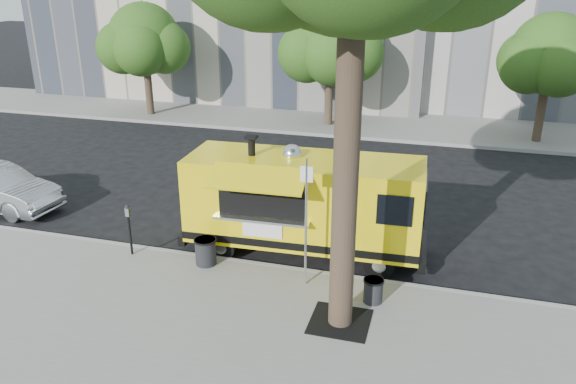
{
  "coord_description": "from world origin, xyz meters",
  "views": [
    {
      "loc": [
        4.25,
        -12.35,
        6.77
      ],
      "look_at": [
        0.7,
        0.0,
        1.72
      ],
      "focal_mm": 35.0,
      "sensor_mm": 36.0,
      "label": 1
    }
  ],
  "objects_px": {
    "far_tree_c": "(550,54)",
    "sign_post": "(306,215)",
    "food_truck": "(303,202)",
    "trash_bin_right": "(373,290)",
    "parking_meter": "(129,224)",
    "far_tree_a": "(144,39)",
    "far_tree_b": "(330,43)",
    "trash_bin_left": "(206,251)"
  },
  "relations": [
    {
      "from": "far_tree_a",
      "to": "trash_bin_left",
      "type": "xyz_separation_m",
      "value": [
        9.0,
        -13.6,
        -3.28
      ]
    },
    {
      "from": "far_tree_a",
      "to": "far_tree_b",
      "type": "relative_size",
      "value": 0.97
    },
    {
      "from": "far_tree_b",
      "to": "parking_meter",
      "type": "xyz_separation_m",
      "value": [
        -2.0,
        -14.05,
        -2.85
      ]
    },
    {
      "from": "far_tree_a",
      "to": "trash_bin_left",
      "type": "distance_m",
      "value": 16.63
    },
    {
      "from": "far_tree_c",
      "to": "trash_bin_right",
      "type": "distance_m",
      "value": 15.42
    },
    {
      "from": "far_tree_c",
      "to": "trash_bin_right",
      "type": "xyz_separation_m",
      "value": [
        -4.87,
        -14.26,
        -3.28
      ]
    },
    {
      "from": "far_tree_c",
      "to": "food_truck",
      "type": "bearing_deg",
      "value": -119.69
    },
    {
      "from": "parking_meter",
      "to": "food_truck",
      "type": "height_order",
      "value": "food_truck"
    },
    {
      "from": "far_tree_a",
      "to": "parking_meter",
      "type": "distance_m",
      "value": 15.59
    },
    {
      "from": "food_truck",
      "to": "far_tree_c",
      "type": "bearing_deg",
      "value": 57.89
    },
    {
      "from": "parking_meter",
      "to": "trash_bin_right",
      "type": "xyz_separation_m",
      "value": [
        6.13,
        -0.51,
        -0.54
      ]
    },
    {
      "from": "far_tree_a",
      "to": "sign_post",
      "type": "distance_m",
      "value": 18.14
    },
    {
      "from": "far_tree_a",
      "to": "far_tree_c",
      "type": "relative_size",
      "value": 1.03
    },
    {
      "from": "far_tree_b",
      "to": "trash_bin_right",
      "type": "height_order",
      "value": "far_tree_b"
    },
    {
      "from": "far_tree_a",
      "to": "trash_bin_right",
      "type": "relative_size",
      "value": 10.01
    },
    {
      "from": "far_tree_c",
      "to": "trash_bin_right",
      "type": "relative_size",
      "value": 9.74
    },
    {
      "from": "far_tree_a",
      "to": "far_tree_b",
      "type": "height_order",
      "value": "far_tree_b"
    },
    {
      "from": "far_tree_b",
      "to": "food_truck",
      "type": "xyz_separation_m",
      "value": [
        2.03,
        -12.53,
        -2.42
      ]
    },
    {
      "from": "sign_post",
      "to": "parking_meter",
      "type": "xyz_separation_m",
      "value": [
        -4.55,
        0.2,
        -0.87
      ]
    },
    {
      "from": "food_truck",
      "to": "trash_bin_right",
      "type": "height_order",
      "value": "food_truck"
    },
    {
      "from": "parking_meter",
      "to": "far_tree_a",
      "type": "bearing_deg",
      "value": 117.15
    },
    {
      "from": "food_truck",
      "to": "trash_bin_right",
      "type": "bearing_deg",
      "value": -46.44
    },
    {
      "from": "far_tree_b",
      "to": "far_tree_c",
      "type": "xyz_separation_m",
      "value": [
        9.0,
        -0.3,
        -0.12
      ]
    },
    {
      "from": "far_tree_a",
      "to": "parking_meter",
      "type": "height_order",
      "value": "far_tree_a"
    },
    {
      "from": "far_tree_c",
      "to": "sign_post",
      "type": "bearing_deg",
      "value": -114.81
    },
    {
      "from": "far_tree_a",
      "to": "far_tree_b",
      "type": "distance_m",
      "value": 9.01
    },
    {
      "from": "far_tree_c",
      "to": "parking_meter",
      "type": "distance_m",
      "value": 17.82
    },
    {
      "from": "parking_meter",
      "to": "trash_bin_left",
      "type": "distance_m",
      "value": 2.06
    },
    {
      "from": "far_tree_c",
      "to": "sign_post",
      "type": "relative_size",
      "value": 1.74
    },
    {
      "from": "sign_post",
      "to": "far_tree_b",
      "type": "bearing_deg",
      "value": 100.15
    },
    {
      "from": "far_tree_a",
      "to": "sign_post",
      "type": "height_order",
      "value": "far_tree_a"
    },
    {
      "from": "parking_meter",
      "to": "food_truck",
      "type": "relative_size",
      "value": 0.22
    },
    {
      "from": "trash_bin_left",
      "to": "trash_bin_right",
      "type": "xyz_separation_m",
      "value": [
        4.13,
        -0.56,
        -0.06
      ]
    },
    {
      "from": "far_tree_a",
      "to": "trash_bin_left",
      "type": "height_order",
      "value": "far_tree_a"
    },
    {
      "from": "far_tree_c",
      "to": "trash_bin_left",
      "type": "distance_m",
      "value": 16.7
    },
    {
      "from": "far_tree_b",
      "to": "food_truck",
      "type": "height_order",
      "value": "far_tree_b"
    },
    {
      "from": "far_tree_b",
      "to": "sign_post",
      "type": "distance_m",
      "value": 14.61
    },
    {
      "from": "sign_post",
      "to": "trash_bin_left",
      "type": "xyz_separation_m",
      "value": [
        -2.55,
        0.25,
        -1.35
      ]
    },
    {
      "from": "far_tree_c",
      "to": "sign_post",
      "type": "distance_m",
      "value": 15.48
    },
    {
      "from": "far_tree_a",
      "to": "far_tree_b",
      "type": "bearing_deg",
      "value": 2.54
    },
    {
      "from": "far_tree_a",
      "to": "parking_meter",
      "type": "relative_size",
      "value": 4.01
    },
    {
      "from": "far_tree_c",
      "to": "parking_meter",
      "type": "relative_size",
      "value": 3.9
    }
  ]
}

